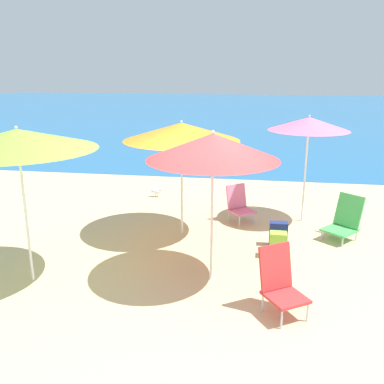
% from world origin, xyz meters
% --- Properties ---
extents(ground_plane, '(60.00, 60.00, 0.00)m').
position_xyz_m(ground_plane, '(0.00, 0.00, 0.00)').
color(ground_plane, '#D1BA89').
extents(sea_water, '(60.00, 40.00, 0.01)m').
position_xyz_m(sea_water, '(0.00, 25.99, 0.00)').
color(sea_water, '#23669E').
rests_on(sea_water, ground).
extents(beach_umbrella_orange, '(2.03, 2.03, 2.06)m').
position_xyz_m(beach_umbrella_orange, '(-0.70, 1.86, 1.87)').
color(beach_umbrella_orange, white).
rests_on(beach_umbrella_orange, ground).
extents(beach_umbrella_red, '(1.79, 1.79, 2.14)m').
position_xyz_m(beach_umbrella_red, '(0.04, 0.16, 1.92)').
color(beach_umbrella_red, white).
rests_on(beach_umbrella_red, ground).
extents(beach_umbrella_pink, '(1.52, 1.52, 2.09)m').
position_xyz_m(beach_umbrella_pink, '(1.54, 2.90, 1.92)').
color(beach_umbrella_pink, white).
rests_on(beach_umbrella_pink, ground).
extents(beach_umbrella_lime, '(2.08, 2.08, 2.20)m').
position_xyz_m(beach_umbrella_lime, '(-2.48, -0.27, 2.03)').
color(beach_umbrella_lime, white).
rests_on(beach_umbrella_lime, ground).
extents(beach_chair_green, '(0.76, 0.78, 0.78)m').
position_xyz_m(beach_chair_green, '(2.18, 2.07, 0.35)').
color(beach_chair_green, silver).
rests_on(beach_chair_green, ground).
extents(beach_chair_red, '(0.66, 0.69, 0.84)m').
position_xyz_m(beach_chair_red, '(0.96, -0.55, 0.42)').
color(beach_chair_red, silver).
rests_on(beach_chair_red, ground).
extents(beach_chair_pink, '(0.63, 0.64, 0.72)m').
position_xyz_m(beach_chair_pink, '(0.29, 2.69, 0.36)').
color(beach_chair_pink, silver).
rests_on(beach_chair_pink, ground).
extents(backpack_lime, '(0.27, 0.24, 0.42)m').
position_xyz_m(backpack_lime, '(1.00, 1.08, 0.20)').
color(backpack_lime, '#8ECC3D').
rests_on(backpack_lime, ground).
extents(backpack_navy, '(0.30, 0.20, 0.42)m').
position_xyz_m(backpack_navy, '(1.03, 1.56, 0.20)').
color(backpack_navy, navy).
rests_on(backpack_navy, ground).
extents(seagull, '(0.27, 0.11, 0.23)m').
position_xyz_m(seagull, '(-1.70, 4.04, 0.14)').
color(seagull, gold).
rests_on(seagull, ground).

